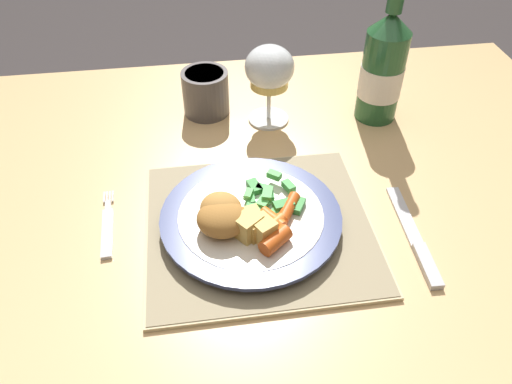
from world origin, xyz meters
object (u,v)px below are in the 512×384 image
at_px(dining_table, 221,241).
at_px(dinner_plate, 251,219).
at_px(bottle, 383,67).
at_px(table_knife, 417,243).
at_px(drinking_cup, 206,91).
at_px(fork, 107,228).
at_px(wine_glass, 269,71).

bearing_deg(dining_table, dinner_plate, -59.68).
bearing_deg(dinner_plate, bottle, 43.57).
bearing_deg(dining_table, table_knife, -27.07).
height_order(dining_table, drinking_cup, drinking_cup).
xyz_separation_m(dining_table, bottle, (0.29, 0.17, 0.19)).
bearing_deg(bottle, dining_table, -149.36).
distance_m(dining_table, fork, 0.19).
height_order(dinner_plate, bottle, bottle).
distance_m(dining_table, bottle, 0.39).
bearing_deg(dinner_plate, fork, 172.90).
relative_size(dining_table, drinking_cup, 15.93).
bearing_deg(drinking_cup, wine_glass, -21.40).
xyz_separation_m(dining_table, drinking_cup, (0.00, 0.23, 0.14)).
xyz_separation_m(fork, bottle, (0.45, 0.22, 0.09)).
bearing_deg(drinking_cup, table_knife, -54.88).
distance_m(wine_glass, drinking_cup, 0.12).
bearing_deg(table_knife, dining_table, 152.93).
xyz_separation_m(dinner_plate, table_knife, (0.21, -0.06, -0.01)).
height_order(table_knife, bottle, bottle).
relative_size(wine_glass, drinking_cup, 1.70).
bearing_deg(fork, drinking_cup, 60.12).
height_order(table_knife, drinking_cup, drinking_cup).
distance_m(table_knife, drinking_cup, 0.44).
height_order(dinner_plate, fork, dinner_plate).
bearing_deg(dining_table, drinking_cup, 89.68).
height_order(dining_table, wine_glass, wine_glass).
bearing_deg(fork, dining_table, 15.66).
bearing_deg(dinner_plate, wine_glass, 75.58).
distance_m(dinner_plate, fork, 0.20).
distance_m(wine_glass, bottle, 0.19).
height_order(dinner_plate, drinking_cup, drinking_cup).
height_order(dinner_plate, table_knife, dinner_plate).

